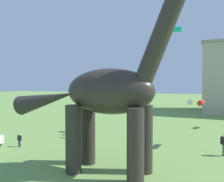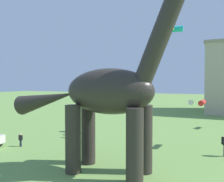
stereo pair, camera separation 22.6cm
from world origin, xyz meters
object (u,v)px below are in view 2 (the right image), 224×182
object	(u,v)px
person_vendor_side	(77,128)
person_near_flyer	(21,139)
kite_mid_left	(200,103)
kite_high_right	(172,29)
dinosaur_sculpture	(108,91)

from	to	relation	value
person_vendor_side	person_near_flyer	bearing A→B (deg)	121.38
kite_mid_left	person_vendor_side	bearing A→B (deg)	-172.27
person_near_flyer	kite_mid_left	distance (m)	16.42
kite_high_right	kite_mid_left	xyz separation A→B (m)	(3.30, -4.41, -7.75)
dinosaur_sculpture	kite_high_right	world-z (taller)	dinosaur_sculpture
person_near_flyer	kite_mid_left	size ratio (longest dim) A/B	0.71
person_near_flyer	kite_mid_left	xyz separation A→B (m)	(14.70, 6.53, 3.28)
person_near_flyer	kite_mid_left	bearing A→B (deg)	-29.87
person_vendor_side	kite_mid_left	size ratio (longest dim) A/B	1.00
dinosaur_sculpture	person_vendor_side	xyz separation A→B (m)	(-7.03, 7.11, -4.19)
person_near_flyer	person_vendor_side	size ratio (longest dim) A/B	0.71
dinosaur_sculpture	kite_mid_left	distance (m)	10.08
person_vendor_side	kite_high_right	distance (m)	15.02
kite_high_right	kite_mid_left	bearing A→B (deg)	-53.17
person_near_flyer	kite_high_right	distance (m)	19.27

